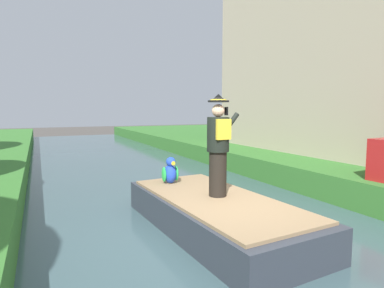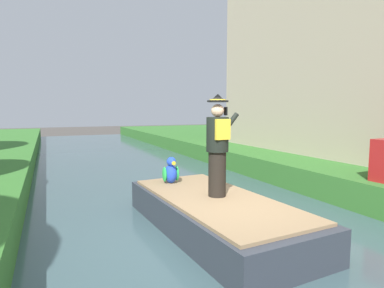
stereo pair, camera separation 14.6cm
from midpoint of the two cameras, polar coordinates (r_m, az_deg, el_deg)
ground_plane at (r=5.89m, az=5.11°, el=-16.77°), size 80.00×80.00×0.00m
canal_water at (r=5.87m, az=5.12°, el=-16.32°), size 6.41×48.00×0.10m
boat at (r=6.03m, az=3.41°, el=-12.12°), size 2.04×4.30×0.61m
person_pirate at (r=5.85m, az=3.94°, el=-0.29°), size 0.61×0.42×1.85m
parrot_plush at (r=6.97m, az=-4.45°, el=-4.91°), size 0.36×0.34×0.57m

